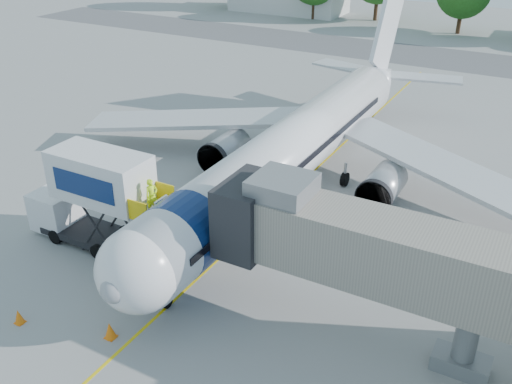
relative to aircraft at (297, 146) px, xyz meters
The scene contains 8 objects.
ground 5.07m from the aircraft, 90.00° to the right, with size 160.00×160.00×0.00m, color #959592.
guidance_line 5.06m from the aircraft, 90.00° to the right, with size 0.15×70.00×0.01m, color yellow.
taxiway_strip 37.99m from the aircraft, 90.00° to the left, with size 120.00×10.00×0.01m, color #59595B.
aircraft is the anchor object (origin of this frame).
jet_bridge 13.77m from the aircraft, 54.30° to the right, with size 13.90×3.20×6.60m.
catering_hiloader 12.77m from the aircraft, 119.40° to the right, with size 8.50×2.44×5.50m.
safety_cone_a 16.63m from the aircraft, 93.02° to the right, with size 0.49×0.49×0.78m.
safety_cone_b 18.52m from the aircraft, 105.83° to the right, with size 0.44×0.44×0.70m.
Camera 1 is at (13.57, -25.57, 16.71)m, focal length 40.00 mm.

